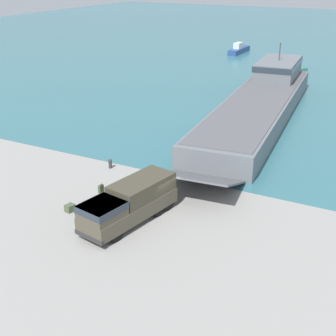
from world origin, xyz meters
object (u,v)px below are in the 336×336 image
at_px(military_truck, 129,202).
at_px(soldier_on_ramp, 101,191).
at_px(cargo_crate, 70,208).
at_px(moored_boat_c, 292,68).
at_px(landing_craft, 262,100).
at_px(moored_boat_b, 239,50).
at_px(mooring_bollard, 110,163).

distance_m(military_truck, soldier_on_ramp, 3.97).
bearing_deg(cargo_crate, moored_boat_c, 87.69).
bearing_deg(landing_craft, military_truck, -95.99).
relative_size(landing_craft, military_truck, 5.15).
height_order(soldier_on_ramp, cargo_crate, soldier_on_ramp).
bearing_deg(cargo_crate, soldier_on_ramp, 62.75).
height_order(soldier_on_ramp, moored_boat_b, moored_boat_b).
height_order(military_truck, moored_boat_c, military_truck).
relative_size(landing_craft, moored_boat_b, 5.16).
bearing_deg(soldier_on_ramp, landing_craft, -93.52).
bearing_deg(landing_craft, moored_boat_c, 90.51).
distance_m(landing_craft, military_truck, 30.70).
xyz_separation_m(military_truck, soldier_on_ramp, (-3.59, 1.59, -0.59)).
bearing_deg(moored_boat_b, moored_boat_c, -41.57).
height_order(moored_boat_b, moored_boat_c, moored_boat_b).
relative_size(landing_craft, mooring_bollard, 49.09).
relative_size(landing_craft, cargo_crate, 65.31).
height_order(moored_boat_c, mooring_bollard, moored_boat_c).
bearing_deg(moored_boat_c, military_truck, 37.64).
xyz_separation_m(landing_craft, mooring_bollard, (-7.08, -23.20, -1.28)).
distance_m(soldier_on_ramp, mooring_bollard, 6.73).
distance_m(military_truck, moored_boat_b, 72.90).
bearing_deg(landing_craft, soldier_on_ramp, -103.04).
distance_m(landing_craft, moored_boat_b, 43.78).
bearing_deg(moored_boat_c, soldier_on_ramp, 34.03).
xyz_separation_m(military_truck, moored_boat_c, (-2.47, 57.50, -0.88)).
height_order(landing_craft, mooring_bollard, landing_craft).
distance_m(mooring_bollard, cargo_crate, 8.54).
bearing_deg(soldier_on_ramp, military_truck, 160.20).
distance_m(soldier_on_ramp, moored_boat_b, 70.57).
relative_size(military_truck, soldier_on_ramp, 5.06).
bearing_deg(mooring_bollard, soldier_on_ramp, -61.71).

